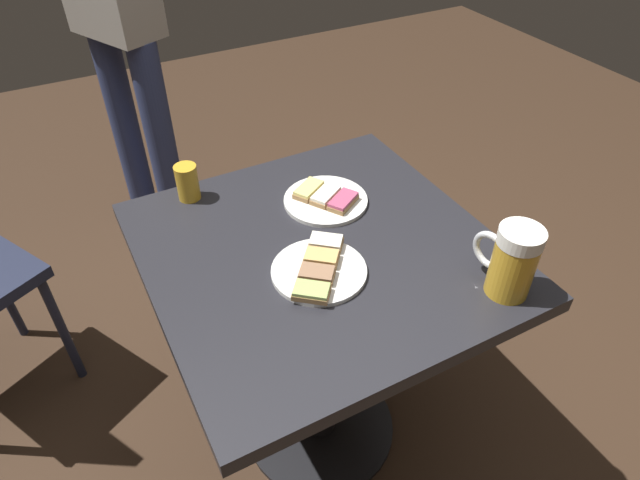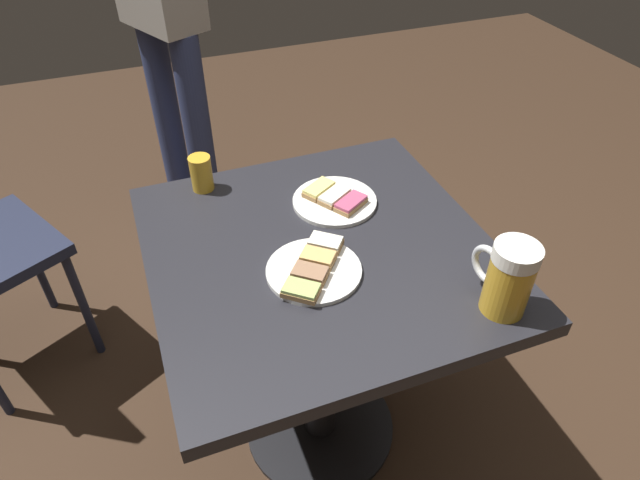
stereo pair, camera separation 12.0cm
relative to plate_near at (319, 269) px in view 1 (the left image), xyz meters
The scene contains 7 objects.
ground_plane 0.74m from the plate_near, 60.40° to the left, with size 6.00×6.00×0.00m, color #382619.
cafe_table 0.19m from the plate_near, 60.40° to the left, with size 0.74×0.75×0.72m.
plate_near is the anchor object (origin of this frame).
plate_far 0.25m from the plate_near, 58.25° to the left, with size 0.20×0.20×0.03m.
beer_mug 0.38m from the plate_near, 35.55° to the right, with size 0.09×0.14×0.16m.
beer_glass_small 0.42m from the plate_near, 111.58° to the left, with size 0.05×0.05×0.09m, color gold.
patron_standing 1.35m from the plate_near, 94.01° to the left, with size 0.30×0.37×1.59m.
Camera 1 is at (-0.44, -0.81, 1.52)m, focal length 31.01 mm.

